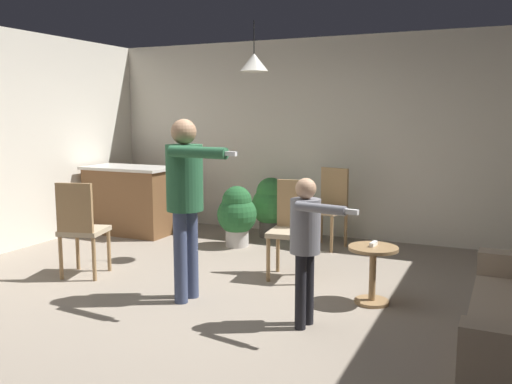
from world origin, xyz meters
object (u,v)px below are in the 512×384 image
potted_plant_by_wall (237,213)px  spare_remote_on_table (373,244)px  dining_chair_centre_back (330,204)px  side_table_by_couch (373,268)px  person_child (306,236)px  dining_chair_by_counter (292,225)px  kitchen_counter (130,200)px  dining_chair_near_wall (81,226)px  potted_plant_corner (271,204)px  person_adult (186,190)px

potted_plant_by_wall → spare_remote_on_table: potted_plant_by_wall is taller
dining_chair_centre_back → side_table_by_couch: bearing=130.2°
person_child → dining_chair_by_counter: bearing=-144.8°
kitchen_counter → side_table_by_couch: 4.04m
person_child → potted_plant_by_wall: person_child is taller
kitchen_counter → spare_remote_on_table: bearing=-20.9°
person_child → dining_chair_near_wall: size_ratio=1.19×
dining_chair_near_wall → potted_plant_corner: (1.06, 2.52, -0.09)m
person_adult → dining_chair_near_wall: person_adult is taller
dining_chair_centre_back → spare_remote_on_table: size_ratio=7.69×
person_adult → person_child: (1.18, -0.15, -0.28)m
person_adult → dining_chair_by_counter: person_adult is taller
kitchen_counter → dining_chair_by_counter: dining_chair_by_counter is taller
dining_chair_near_wall → spare_remote_on_table: bearing=-6.1°
person_child → potted_plant_corner: bearing=-142.2°
dining_chair_near_wall → potted_plant_by_wall: 2.05m
side_table_by_couch → dining_chair_centre_back: 2.12m
side_table_by_couch → person_child: bearing=-115.6°
potted_plant_corner → person_child: bearing=-62.1°
dining_chair_near_wall → kitchen_counter: bearing=98.3°
person_adult → dining_chair_near_wall: (-1.37, 0.15, -0.47)m
person_child → dining_chair_by_counter: person_child is taller
dining_chair_by_counter → dining_chair_centre_back: same height
side_table_by_couch → person_adult: (-1.54, -0.61, 0.69)m
kitchen_counter → person_child: (3.40, -2.22, 0.26)m
person_adult → dining_chair_by_counter: (0.60, 1.08, -0.47)m
dining_chair_centre_back → spare_remote_on_table: (0.96, -1.84, -0.01)m
side_table_by_couch → dining_chair_by_counter: 1.08m
person_adult → potted_plant_corner: bearing=-168.9°
side_table_by_couch → dining_chair_centre_back: size_ratio=0.52×
potted_plant_corner → spare_remote_on_table: potted_plant_corner is taller
side_table_by_couch → dining_chair_by_counter: dining_chair_by_counter is taller
dining_chair_by_counter → kitchen_counter: bearing=-25.8°
side_table_by_couch → dining_chair_near_wall: 2.95m
person_adult → dining_chair_by_counter: size_ratio=1.64×
dining_chair_centre_back → potted_plant_by_wall: bearing=36.6°
dining_chair_by_counter → spare_remote_on_table: bearing=148.1°
dining_chair_centre_back → dining_chair_by_counter: bearing=103.7°
dining_chair_by_counter → dining_chair_centre_back: (-0.02, 1.40, 0.00)m
dining_chair_by_counter → potted_plant_corner: 1.83m
person_adult → spare_remote_on_table: bearing=116.9°
kitchen_counter → dining_chair_by_counter: size_ratio=1.26×
person_adult → person_child: 1.22m
kitchen_counter → potted_plant_corner: kitchen_counter is taller
person_child → potted_plant_corner: (-1.49, 2.82, -0.29)m
person_child → spare_remote_on_table: person_child is taller
dining_chair_near_wall → potted_plant_by_wall: dining_chair_near_wall is taller
side_table_by_couch → potted_plant_by_wall: size_ratio=0.67×
kitchen_counter → potted_plant_corner: bearing=17.5°
person_child → spare_remote_on_table: 0.89m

